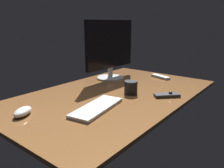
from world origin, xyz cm
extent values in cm
cube|color=brown|center=(0.00, 0.00, 1.00)|extent=(140.00, 84.00, 2.00)
cylinder|color=silver|center=(28.08, 25.35, 2.64)|extent=(20.98, 20.98, 1.28)
cylinder|color=silver|center=(28.08, 25.35, 7.14)|extent=(3.88, 3.88, 7.73)
cube|color=black|center=(28.08, 25.35, 28.96)|extent=(50.01, 4.91, 35.90)
cube|color=silver|center=(-26.64, -9.84, 2.85)|extent=(35.91, 17.98, 1.69)
ellipsoid|color=silver|center=(-54.78, 12.64, 3.90)|extent=(13.44, 11.16, 3.79)
cube|color=#2D2D33|center=(14.04, -29.57, 2.94)|extent=(14.61, 14.38, 1.88)
sphere|color=#3F3F44|center=(15.55, -31.02, 4.28)|extent=(2.31, 2.31, 2.31)
cube|color=#B7B7BC|center=(54.77, -4.95, 2.95)|extent=(9.65, 17.31, 1.90)
cylinder|color=black|center=(5.23, -9.38, 6.11)|extent=(8.11, 8.11, 8.22)
camera|label=1|loc=(-106.36, -82.68, 45.15)|focal=35.87mm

